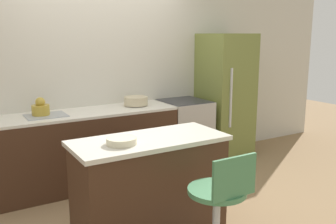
% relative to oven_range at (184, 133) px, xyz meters
% --- Properties ---
extents(ground_plane, '(14.00, 14.00, 0.00)m').
position_rel_oven_range_xyz_m(ground_plane, '(-1.11, -0.34, -0.45)').
color(ground_plane, '#8E704C').
extents(wall_back, '(8.00, 0.06, 2.60)m').
position_rel_oven_range_xyz_m(wall_back, '(-1.11, 0.35, 0.85)').
color(wall_back, beige).
rests_on(wall_back, ground_plane).
extents(back_counter, '(2.27, 0.64, 0.91)m').
position_rel_oven_range_xyz_m(back_counter, '(-1.45, 0.00, -0.00)').
color(back_counter, '#422819').
rests_on(back_counter, ground_plane).
extents(kitchen_island, '(1.37, 0.62, 0.90)m').
position_rel_oven_range_xyz_m(kitchen_island, '(-1.28, -1.40, -0.00)').
color(kitchen_island, '#422819').
rests_on(kitchen_island, ground_plane).
extents(oven_range, '(0.60, 0.65, 0.91)m').
position_rel_oven_range_xyz_m(oven_range, '(0.00, 0.00, 0.00)').
color(oven_range, '#B7B2A8').
rests_on(oven_range, ground_plane).
extents(refrigerator, '(0.65, 0.68, 1.80)m').
position_rel_oven_range_xyz_m(refrigerator, '(0.70, -0.01, 0.45)').
color(refrigerator, olive).
rests_on(refrigerator, ground_plane).
extents(stool_chair, '(0.45, 0.45, 0.94)m').
position_rel_oven_range_xyz_m(stool_chair, '(-1.07, -2.12, 0.01)').
color(stool_chair, '#B7B7BC').
rests_on(stool_chair, ground_plane).
extents(kettle, '(0.19, 0.19, 0.20)m').
position_rel_oven_range_xyz_m(kettle, '(-1.89, 0.04, 0.53)').
color(kettle, '#B29333').
rests_on(kettle, back_counter).
extents(mixing_bowl, '(0.30, 0.30, 0.11)m').
position_rel_oven_range_xyz_m(mixing_bowl, '(-0.71, 0.04, 0.51)').
color(mixing_bowl, '#C1B28E').
rests_on(mixing_bowl, back_counter).
extents(fruit_bowl, '(0.25, 0.25, 0.06)m').
position_rel_oven_range_xyz_m(fruit_bowl, '(-1.57, -1.44, 0.48)').
color(fruit_bowl, beige).
rests_on(fruit_bowl, kitchen_island).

